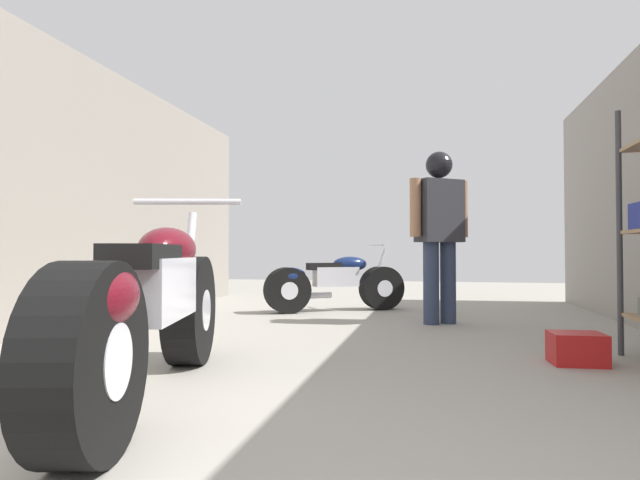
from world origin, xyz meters
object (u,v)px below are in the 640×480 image
red_toolbox (577,348)px  motorcycle_black_naked (333,284)px  mechanic_in_blue (439,220)px  motorcycle_maroon_cruiser (151,309)px

red_toolbox → motorcycle_black_naked: bearing=128.8°
mechanic_in_blue → motorcycle_black_naked: bearing=145.9°
mechanic_in_blue → motorcycle_maroon_cruiser: bearing=-114.6°
motorcycle_black_naked → red_toolbox: (2.12, -2.63, -0.24)m
motorcycle_maroon_cruiser → motorcycle_black_naked: size_ratio=1.39×
red_toolbox → motorcycle_maroon_cruiser: bearing=-149.3°
motorcycle_maroon_cruiser → red_toolbox: (2.27, 1.35, -0.35)m
motorcycle_maroon_cruiser → red_toolbox: motorcycle_maroon_cruiser is taller
motorcycle_black_naked → red_toolbox: 3.39m
motorcycle_black_naked → red_toolbox: size_ratio=5.01×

